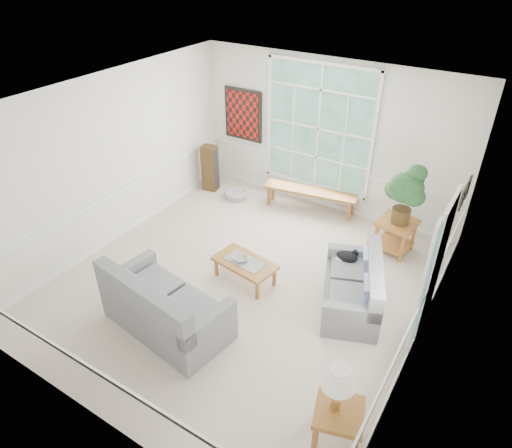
% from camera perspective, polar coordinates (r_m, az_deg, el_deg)
% --- Properties ---
extents(floor, '(5.50, 6.00, 0.01)m').
position_cam_1_polar(floor, '(7.57, -1.46, -7.21)').
color(floor, '#BEAF9E').
rests_on(floor, ground).
extents(ceiling, '(5.50, 6.00, 0.02)m').
position_cam_1_polar(ceiling, '(6.10, -1.86, 15.00)').
color(ceiling, white).
rests_on(ceiling, ground).
extents(wall_back, '(5.50, 0.02, 3.00)m').
position_cam_1_polar(wall_back, '(9.11, 9.02, 10.68)').
color(wall_back, silver).
rests_on(wall_back, ground).
extents(wall_front, '(5.50, 0.02, 3.00)m').
position_cam_1_polar(wall_front, '(5.01, -21.39, -12.17)').
color(wall_front, silver).
rests_on(wall_front, ground).
extents(wall_left, '(0.02, 6.00, 3.00)m').
position_cam_1_polar(wall_left, '(8.39, -17.64, 7.57)').
color(wall_left, silver).
rests_on(wall_left, ground).
extents(wall_right, '(0.02, 6.00, 3.00)m').
position_cam_1_polar(wall_right, '(5.89, 21.36, -4.61)').
color(wall_right, silver).
rests_on(wall_right, ground).
extents(window_back, '(2.30, 0.08, 2.40)m').
position_cam_1_polar(window_back, '(9.09, 7.83, 11.76)').
color(window_back, white).
rests_on(window_back, wall_back).
extents(entry_door, '(0.08, 0.90, 2.10)m').
position_cam_1_polar(entry_door, '(6.64, 21.49, -4.89)').
color(entry_door, white).
rests_on(entry_door, floor).
extents(door_sidelight, '(0.08, 0.26, 1.90)m').
position_cam_1_polar(door_sidelight, '(6.08, 20.28, -7.28)').
color(door_sidelight, white).
rests_on(door_sidelight, wall_right).
extents(wall_art, '(0.90, 0.06, 1.10)m').
position_cam_1_polar(wall_art, '(9.90, -1.64, 13.49)').
color(wall_art, '#64110D').
rests_on(wall_art, wall_back).
extents(wall_frame_near, '(0.04, 0.26, 0.32)m').
position_cam_1_polar(wall_frame_near, '(7.37, 24.35, 2.96)').
color(wall_frame_near, black).
rests_on(wall_frame_near, wall_right).
extents(wall_frame_far, '(0.04, 0.26, 0.32)m').
position_cam_1_polar(wall_frame_far, '(7.73, 24.91, 4.18)').
color(wall_frame_far, black).
rests_on(wall_frame_far, wall_right).
extents(loveseat_right, '(1.31, 1.73, 0.83)m').
position_cam_1_polar(loveseat_right, '(7.03, 11.90, -7.28)').
color(loveseat_right, slate).
rests_on(loveseat_right, floor).
extents(loveseat_front, '(1.96, 1.20, 1.00)m').
position_cam_1_polar(loveseat_front, '(6.61, -11.19, -9.29)').
color(loveseat_front, slate).
rests_on(loveseat_front, floor).
extents(coffee_table, '(1.09, 0.70, 0.38)m').
position_cam_1_polar(coffee_table, '(7.48, -1.40, -5.88)').
color(coffee_table, brown).
rests_on(coffee_table, floor).
extents(pewter_bowl, '(0.40, 0.40, 0.07)m').
position_cam_1_polar(pewter_bowl, '(7.38, -1.87, -4.29)').
color(pewter_bowl, '#99999E').
rests_on(pewter_bowl, coffee_table).
extents(window_bench, '(1.95, 0.69, 0.45)m').
position_cam_1_polar(window_bench, '(9.42, 6.71, 3.00)').
color(window_bench, brown).
rests_on(window_bench, floor).
extents(end_table, '(0.68, 0.68, 0.62)m').
position_cam_1_polar(end_table, '(8.45, 16.97, -1.44)').
color(end_table, brown).
rests_on(end_table, floor).
extents(houseplant, '(0.79, 0.79, 1.08)m').
position_cam_1_polar(houseplant, '(8.01, 18.10, 3.50)').
color(houseplant, '#224B25').
rests_on(houseplant, end_table).
extents(side_table, '(0.65, 0.65, 0.54)m').
position_cam_1_polar(side_table, '(5.56, 10.10, -23.59)').
color(side_table, brown).
rests_on(side_table, floor).
extents(table_lamp, '(0.39, 0.39, 0.62)m').
position_cam_1_polar(table_lamp, '(5.11, 10.16, -19.58)').
color(table_lamp, silver).
rests_on(table_lamp, side_table).
extents(pet_bed, '(0.53, 0.53, 0.15)m').
position_cam_1_polar(pet_bed, '(9.87, -2.49, 3.70)').
color(pet_bed, gray).
rests_on(pet_bed, floor).
extents(floor_speaker, '(0.36, 0.30, 1.02)m').
position_cam_1_polar(floor_speaker, '(10.07, -5.78, 6.96)').
color(floor_speaker, '#3E2B13').
rests_on(floor_speaker, floor).
extents(cat, '(0.41, 0.35, 0.16)m').
position_cam_1_polar(cat, '(7.40, 11.31, -4.00)').
color(cat, black).
rests_on(cat, loveseat_right).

